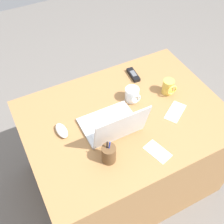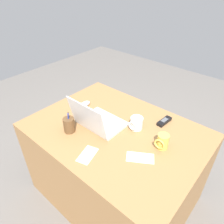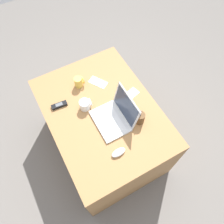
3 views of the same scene
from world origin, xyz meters
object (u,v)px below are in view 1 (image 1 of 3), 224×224
Objects in this scene: laptop at (113,125)px; pen_holder at (109,154)px; coffee_mug_white at (168,87)px; coffee_mug_tall at (132,95)px; computer_mouse at (62,131)px; cordless_phone at (133,75)px.

laptop is 2.08× the size of pen_holder.
pen_holder reaches higher than coffee_mug_white.
computer_mouse is at bearing 5.10° from coffee_mug_tall.
computer_mouse is 1.16× the size of coffee_mug_tall.
coffee_mug_tall is 0.23m from cordless_phone.
laptop is 2.78× the size of computer_mouse.
cordless_phone is 0.88× the size of pen_holder.
pen_holder is at bearing 115.28° from computer_mouse.
pen_holder reaches higher than coffee_mug_tall.
computer_mouse is at bearing -0.61° from coffee_mug_white.
coffee_mug_tall reaches higher than cordless_phone.
coffee_mug_white reaches higher than coffee_mug_tall.
coffee_mug_white is (-0.72, 0.01, 0.03)m from computer_mouse.
cordless_phone is (0.12, -0.24, -0.04)m from coffee_mug_white.
computer_mouse is 0.49m from coffee_mug_tall.
coffee_mug_white is (-0.45, -0.11, -0.00)m from laptop.
pen_holder is (0.11, 0.16, 0.00)m from laptop.
coffee_mug_white is at bearing -153.92° from pen_holder.
computer_mouse is at bearing 21.00° from cordless_phone.
pen_holder is at bearing 49.00° from cordless_phone.
pen_holder is at bearing 26.08° from coffee_mug_white.
pen_holder is (0.45, 0.52, 0.04)m from cordless_phone.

